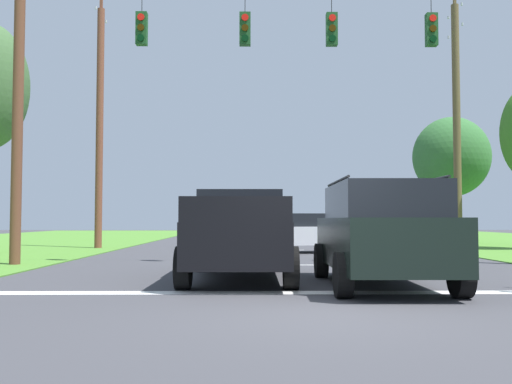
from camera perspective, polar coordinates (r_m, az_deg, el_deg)
The scene contains 12 objects.
ground_plane at distance 8.08m, azimuth 6.87°, elevation -12.03°, with size 120.00×120.00×0.00m, color #3D3D42.
stop_bar_stripe at distance 10.18m, azimuth 5.29°, elevation -10.09°, with size 12.56×0.45×0.01m, color white.
lane_dash_0 at distance 16.13m, azimuth 3.08°, elevation -7.38°, with size 0.15×2.50×0.01m, color white.
lane_dash_1 at distance 23.79m, azimuth 1.88°, elevation -5.89°, with size 0.15×2.50×0.01m, color white.
lane_dash_2 at distance 32.06m, azimuth 1.24°, elevation -5.08°, with size 0.15×2.50×0.01m, color white.
overhead_signal_span at distance 16.39m, azimuth 2.39°, elevation 9.14°, with size 15.17×0.31×8.47m.
pickup_truck at distance 12.44m, azimuth -1.63°, elevation -4.31°, with size 2.33×5.42×1.95m.
suv_black at distance 11.22m, azimuth 12.50°, elevation -3.94°, with size 2.27×4.83×2.05m.
distant_car_crossing_white at distance 21.98m, azimuth 4.04°, elevation -4.09°, with size 4.46×2.35×1.52m.
utility_pole_mid_right at distance 26.63m, azimuth 19.64°, elevation 6.84°, with size 0.33×1.80×11.49m.
utility_pole_near_left at distance 26.33m, azimuth -15.54°, elevation 6.62°, with size 0.32×1.80×11.48m.
tree_roadside_right at distance 31.05m, azimuth 19.15°, elevation 3.37°, with size 3.93×3.93×6.61m.
Camera 1 is at (-1.03, -7.91, 1.31)m, focal length 39.54 mm.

